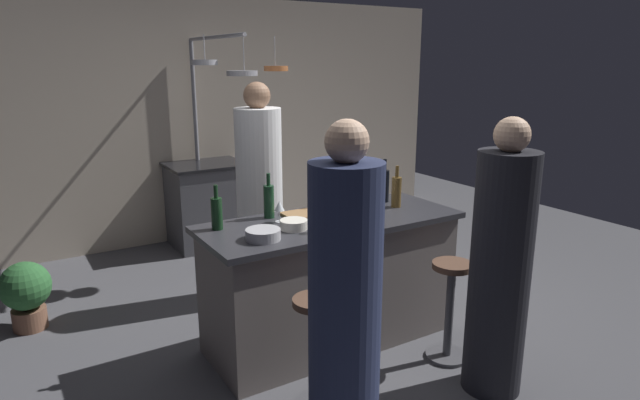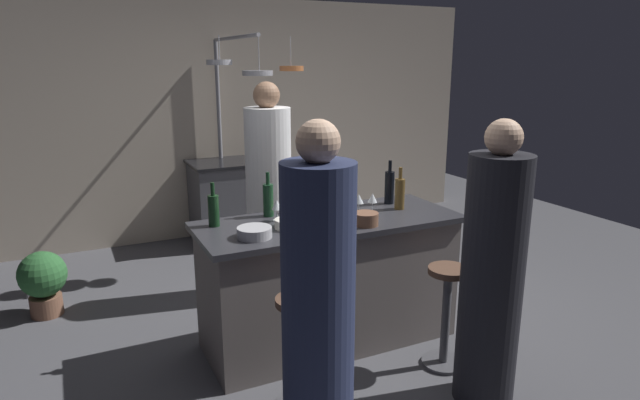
{
  "view_description": "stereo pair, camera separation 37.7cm",
  "coord_description": "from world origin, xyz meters",
  "px_view_note": "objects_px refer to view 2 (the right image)",
  "views": [
    {
      "loc": [
        -1.91,
        -2.96,
        1.95
      ],
      "look_at": [
        0.0,
        0.15,
        1.0
      ],
      "focal_mm": 30.41,
      "sensor_mm": 36.0,
      "label": 1
    },
    {
      "loc": [
        -1.58,
        -3.14,
        1.95
      ],
      "look_at": [
        0.0,
        0.15,
        1.0
      ],
      "focal_mm": 30.41,
      "sensor_mm": 36.0,
      "label": 2
    }
  ],
  "objects_px": {
    "guest_right": "(492,277)",
    "stove_range": "(229,201)",
    "wine_bottle_amber": "(400,193)",
    "wine_glass_near_right_guest": "(372,199)",
    "wine_glass_by_chef": "(277,206)",
    "mixing_bowl_wooden": "(366,219)",
    "bar_stool_left": "(299,348)",
    "mixing_bowl_ceramic": "(288,224)",
    "pepper_mill": "(326,215)",
    "wine_glass_near_left_guest": "(359,200)",
    "guest_left": "(318,308)",
    "cutting_board": "(306,213)",
    "chef": "(269,199)",
    "wine_bottle_dark": "(389,187)",
    "wine_bottle_white": "(342,191)",
    "potted_plant": "(43,279)",
    "wine_bottle_red": "(214,210)",
    "bar_stool_right": "(446,312)",
    "mixing_bowl_steel": "(255,232)",
    "wine_bottle_green": "(268,199)"
  },
  "relations": [
    {
      "from": "chef",
      "to": "cutting_board",
      "type": "relative_size",
      "value": 5.57
    },
    {
      "from": "bar_stool_left",
      "to": "guest_left",
      "type": "bearing_deg",
      "value": -97.87
    },
    {
      "from": "bar_stool_left",
      "to": "guest_right",
      "type": "relative_size",
      "value": 0.41
    },
    {
      "from": "bar_stool_right",
      "to": "wine_bottle_red",
      "type": "xyz_separation_m",
      "value": [
        -1.27,
        0.81,
        0.63
      ]
    },
    {
      "from": "wine_glass_by_chef",
      "to": "mixing_bowl_ceramic",
      "type": "distance_m",
      "value": 0.19
    },
    {
      "from": "guest_right",
      "to": "stove_range",
      "type": "bearing_deg",
      "value": 98.5
    },
    {
      "from": "stove_range",
      "to": "mixing_bowl_wooden",
      "type": "bearing_deg",
      "value": -86.73
    },
    {
      "from": "potted_plant",
      "to": "mixing_bowl_steel",
      "type": "height_order",
      "value": "mixing_bowl_steel"
    },
    {
      "from": "chef",
      "to": "wine_glass_near_right_guest",
      "type": "height_order",
      "value": "chef"
    },
    {
      "from": "guest_right",
      "to": "wine_bottle_dark",
      "type": "xyz_separation_m",
      "value": [
        0.07,
        1.19,
        0.26
      ]
    },
    {
      "from": "wine_bottle_amber",
      "to": "pepper_mill",
      "type": "bearing_deg",
      "value": -161.62
    },
    {
      "from": "wine_bottle_dark",
      "to": "mixing_bowl_wooden",
      "type": "height_order",
      "value": "wine_bottle_dark"
    },
    {
      "from": "guest_right",
      "to": "mixing_bowl_ceramic",
      "type": "relative_size",
      "value": 9.26
    },
    {
      "from": "guest_left",
      "to": "mixing_bowl_ceramic",
      "type": "relative_size",
      "value": 9.5
    },
    {
      "from": "wine_glass_by_chef",
      "to": "mixing_bowl_ceramic",
      "type": "height_order",
      "value": "wine_glass_by_chef"
    },
    {
      "from": "guest_right",
      "to": "wine_glass_near_right_guest",
      "type": "bearing_deg",
      "value": 100.23
    },
    {
      "from": "bar_stool_left",
      "to": "wine_bottle_red",
      "type": "distance_m",
      "value": 1.06
    },
    {
      "from": "chef",
      "to": "wine_bottle_red",
      "type": "relative_size",
      "value": 6.15
    },
    {
      "from": "wine_bottle_amber",
      "to": "wine_bottle_dark",
      "type": "bearing_deg",
      "value": 83.65
    },
    {
      "from": "guest_right",
      "to": "wine_glass_near_left_guest",
      "type": "relative_size",
      "value": 11.31
    },
    {
      "from": "wine_bottle_red",
      "to": "wine_glass_near_right_guest",
      "type": "distance_m",
      "value": 1.09
    },
    {
      "from": "potted_plant",
      "to": "pepper_mill",
      "type": "bearing_deg",
      "value": -42.11
    },
    {
      "from": "bar_stool_right",
      "to": "wine_glass_near_left_guest",
      "type": "distance_m",
      "value": 0.94
    },
    {
      "from": "bar_stool_right",
      "to": "mixing_bowl_ceramic",
      "type": "relative_size",
      "value": 3.81
    },
    {
      "from": "bar_stool_left",
      "to": "wine_glass_near_right_guest",
      "type": "bearing_deg",
      "value": 36.73
    },
    {
      "from": "wine_bottle_amber",
      "to": "wine_glass_near_right_guest",
      "type": "xyz_separation_m",
      "value": [
        -0.24,
        -0.01,
        -0.01
      ]
    },
    {
      "from": "guest_right",
      "to": "wine_bottle_amber",
      "type": "distance_m",
      "value": 1.05
    },
    {
      "from": "pepper_mill",
      "to": "potted_plant",
      "type": "bearing_deg",
      "value": 137.89
    },
    {
      "from": "pepper_mill",
      "to": "mixing_bowl_ceramic",
      "type": "distance_m",
      "value": 0.26
    },
    {
      "from": "wine_glass_near_right_guest",
      "to": "mixing_bowl_ceramic",
      "type": "distance_m",
      "value": 0.67
    },
    {
      "from": "mixing_bowl_ceramic",
      "to": "mixing_bowl_wooden",
      "type": "relative_size",
      "value": 1.08
    },
    {
      "from": "stove_range",
      "to": "chef",
      "type": "height_order",
      "value": "chef"
    },
    {
      "from": "stove_range",
      "to": "wine_bottle_white",
      "type": "distance_m",
      "value": 2.31
    },
    {
      "from": "wine_glass_by_chef",
      "to": "mixing_bowl_wooden",
      "type": "xyz_separation_m",
      "value": [
        0.49,
        -0.34,
        -0.06
      ]
    },
    {
      "from": "wine_glass_near_right_guest",
      "to": "wine_bottle_green",
      "type": "bearing_deg",
      "value": 159.77
    },
    {
      "from": "bar_stool_left",
      "to": "mixing_bowl_ceramic",
      "type": "relative_size",
      "value": 3.81
    },
    {
      "from": "bar_stool_right",
      "to": "bar_stool_left",
      "type": "bearing_deg",
      "value": 180.0
    },
    {
      "from": "wine_bottle_amber",
      "to": "wine_glass_near_left_guest",
      "type": "height_order",
      "value": "wine_bottle_amber"
    },
    {
      "from": "wine_bottle_white",
      "to": "wine_glass_near_right_guest",
      "type": "height_order",
      "value": "wine_bottle_white"
    },
    {
      "from": "wine_bottle_dark",
      "to": "wine_bottle_white",
      "type": "distance_m",
      "value": 0.39
    },
    {
      "from": "potted_plant",
      "to": "wine_bottle_amber",
      "type": "height_order",
      "value": "wine_bottle_amber"
    },
    {
      "from": "chef",
      "to": "wine_glass_by_chef",
      "type": "xyz_separation_m",
      "value": [
        -0.26,
        -0.86,
        0.18
      ]
    },
    {
      "from": "guest_left",
      "to": "potted_plant",
      "type": "bearing_deg",
      "value": 119.21
    },
    {
      "from": "bar_stool_left",
      "to": "wine_bottle_white",
      "type": "relative_size",
      "value": 2.06
    },
    {
      "from": "wine_bottle_green",
      "to": "wine_bottle_white",
      "type": "relative_size",
      "value": 0.94
    },
    {
      "from": "wine_bottle_dark",
      "to": "wine_bottle_white",
      "type": "bearing_deg",
      "value": 174.32
    },
    {
      "from": "wine_bottle_amber",
      "to": "mixing_bowl_ceramic",
      "type": "height_order",
      "value": "wine_bottle_amber"
    },
    {
      "from": "guest_left",
      "to": "wine_bottle_red",
      "type": "height_order",
      "value": "guest_left"
    },
    {
      "from": "pepper_mill",
      "to": "mixing_bowl_wooden",
      "type": "relative_size",
      "value": 1.27
    },
    {
      "from": "cutting_board",
      "to": "wine_glass_near_left_guest",
      "type": "height_order",
      "value": "wine_glass_near_left_guest"
    }
  ]
}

